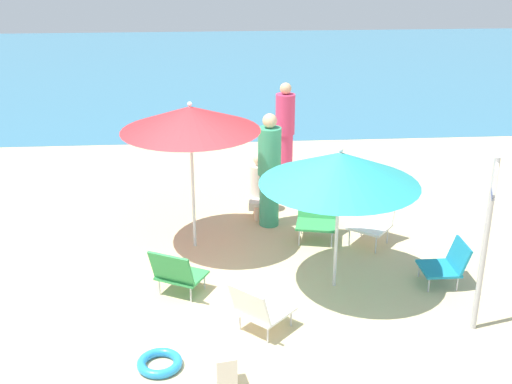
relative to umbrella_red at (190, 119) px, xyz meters
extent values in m
plane|color=#D3BC8C|center=(0.22, -1.43, -1.79)|extent=(40.00, 40.00, 0.00)
cube|color=teal|center=(0.22, 12.67, -1.79)|extent=(40.00, 16.00, 0.01)
cylinder|color=silver|center=(0.00, 0.00, -0.82)|extent=(0.04, 0.04, 1.95)
cone|color=red|center=(0.00, 0.00, 0.00)|extent=(1.80, 1.80, 0.32)
sphere|color=silver|center=(0.00, 0.00, 0.19)|extent=(0.06, 0.06, 0.06)
cylinder|color=silver|center=(1.70, -1.21, -0.94)|extent=(0.04, 0.04, 1.70)
cone|color=teal|center=(1.70, -1.21, -0.28)|extent=(1.84, 1.84, 0.38)
sphere|color=silver|center=(1.70, -1.21, -0.06)|extent=(0.06, 0.06, 0.06)
cube|color=white|center=(0.79, -2.06, -1.57)|extent=(0.70, 0.70, 0.03)
cube|color=white|center=(0.60, -2.25, -1.37)|extent=(0.45, 0.44, 0.39)
cylinder|color=silver|center=(0.79, -1.78, -1.69)|extent=(0.02, 0.02, 0.20)
cylinder|color=silver|center=(1.07, -2.04, -1.69)|extent=(0.02, 0.02, 0.20)
cylinder|color=silver|center=(0.51, -2.08, -1.69)|extent=(0.02, 0.02, 0.20)
cylinder|color=silver|center=(0.78, -2.34, -1.69)|extent=(0.02, 0.02, 0.20)
cube|color=white|center=(2.37, -0.14, -1.53)|extent=(0.67, 0.67, 0.03)
cube|color=white|center=(2.52, 0.05, -1.32)|extent=(0.48, 0.43, 0.40)
cylinder|color=silver|center=(2.41, -0.41, -1.67)|extent=(0.02, 0.02, 0.25)
cylinder|color=silver|center=(2.10, -0.16, -1.67)|extent=(0.02, 0.02, 0.25)
cylinder|color=silver|center=(2.64, -0.12, -1.67)|extent=(0.02, 0.02, 0.25)
cylinder|color=silver|center=(2.33, 0.13, -1.67)|extent=(0.02, 0.02, 0.25)
cube|color=#33934C|center=(1.68, 0.03, -1.54)|extent=(0.64, 0.57, 0.03)
cube|color=#33934C|center=(1.73, 0.27, -1.35)|extent=(0.57, 0.26, 0.37)
cylinder|color=silver|center=(1.85, -0.19, -1.68)|extent=(0.02, 0.02, 0.23)
cylinder|color=silver|center=(1.42, -0.10, -1.68)|extent=(0.02, 0.02, 0.23)
cylinder|color=silver|center=(1.93, 0.17, -1.68)|extent=(0.02, 0.02, 0.23)
cylinder|color=silver|center=(1.50, 0.26, -1.68)|extent=(0.02, 0.02, 0.23)
cube|color=teal|center=(2.96, -1.26, -1.59)|extent=(0.44, 0.47, 0.03)
cube|color=teal|center=(3.19, -1.25, -1.42)|extent=(0.14, 0.46, 0.33)
cylinder|color=silver|center=(2.79, -1.44, -1.70)|extent=(0.02, 0.02, 0.19)
cylinder|color=silver|center=(2.79, -1.07, -1.70)|extent=(0.02, 0.02, 0.19)
cylinder|color=silver|center=(3.14, -1.44, -1.70)|extent=(0.02, 0.02, 0.19)
cylinder|color=silver|center=(3.13, -1.07, -1.70)|extent=(0.02, 0.02, 0.19)
cube|color=#33934C|center=(-0.13, -1.22, -1.57)|extent=(0.66, 0.62, 0.03)
cube|color=#33934C|center=(-0.24, -1.42, -1.37)|extent=(0.54, 0.38, 0.40)
cylinder|color=silver|center=(-0.24, -0.97, -1.69)|extent=(0.02, 0.02, 0.20)
cylinder|color=silver|center=(0.13, -1.16, -1.69)|extent=(0.02, 0.02, 0.20)
cylinder|color=silver|center=(-0.40, -1.27, -1.69)|extent=(0.02, 0.02, 0.20)
cylinder|color=silver|center=(-0.03, -1.47, -1.69)|extent=(0.02, 0.02, 0.20)
cylinder|color=#389970|center=(1.07, 0.62, -1.40)|extent=(0.28, 0.28, 0.78)
cylinder|color=#389970|center=(1.07, 0.62, -0.67)|extent=(0.33, 0.33, 0.69)
sphere|color=#DBAD84|center=(1.07, 0.62, -0.22)|extent=(0.20, 0.20, 0.20)
cube|color=silver|center=(0.95, 0.96, -1.59)|extent=(0.33, 0.40, 0.12)
cylinder|color=beige|center=(0.93, 0.80, -1.69)|extent=(0.12, 0.12, 0.20)
cylinder|color=silver|center=(0.98, 1.14, -1.32)|extent=(0.28, 0.28, 0.54)
sphere|color=beige|center=(0.98, 1.14, -0.96)|extent=(0.19, 0.19, 0.19)
cylinder|color=#DB3866|center=(1.50, 2.36, -1.36)|extent=(0.27, 0.27, 0.86)
cylinder|color=#DB3866|center=(1.50, 2.36, -0.60)|extent=(0.32, 0.32, 0.67)
sphere|color=#DBAD84|center=(1.50, 2.36, -0.17)|extent=(0.19, 0.19, 0.19)
cylinder|color=#ADADB2|center=(3.03, -2.22, -0.82)|extent=(0.06, 0.06, 1.95)
cube|color=white|center=(3.03, -2.22, -0.05)|extent=(0.19, 0.43, 0.32)
cube|color=navy|center=(3.03, -2.22, -0.18)|extent=(0.20, 0.44, 0.06)
torus|color=#238CD8|center=(-0.31, -2.66, -1.75)|extent=(0.45, 0.45, 0.09)
cube|color=silver|center=(0.32, -2.99, -1.62)|extent=(0.23, 0.26, 0.35)
camera|label=1|loc=(0.24, -8.06, 2.20)|focal=45.79mm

